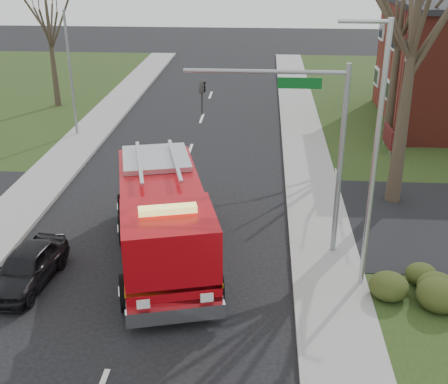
{
  "coord_description": "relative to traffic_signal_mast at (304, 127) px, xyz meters",
  "views": [
    {
      "loc": [
        3.86,
        -16.27,
        10.22
      ],
      "look_at": [
        2.55,
        2.15,
        2.0
      ],
      "focal_mm": 45.0,
      "sensor_mm": 36.0,
      "label": 1
    }
  ],
  "objects": [
    {
      "name": "ground",
      "position": [
        -5.21,
        -1.5,
        -4.71
      ],
      "size": [
        120.0,
        120.0,
        0.0
      ],
      "primitive_type": "plane",
      "color": "black",
      "rests_on": "ground"
    },
    {
      "name": "parked_car_maroon",
      "position": [
        -8.82,
        -2.68,
        -4.07
      ],
      "size": [
        1.89,
        3.87,
        1.27
      ],
      "primitive_type": "imported",
      "rotation": [
        0.0,
        0.0,
        -0.11
      ],
      "color": "black",
      "rests_on": "ground"
    },
    {
      "name": "bare_tree_far",
      "position": [
        5.79,
        13.5,
        1.78
      ],
      "size": [
        5.25,
        5.25,
        10.5
      ],
      "color": "#34291F",
      "rests_on": "ground"
    },
    {
      "name": "traffic_signal_mast",
      "position": [
        0.0,
        0.0,
        0.0
      ],
      "size": [
        5.29,
        0.18,
        6.8
      ],
      "color": "gray",
      "rests_on": "ground"
    },
    {
      "name": "health_center_sign",
      "position": [
        5.29,
        11.0,
        -3.83
      ],
      "size": [
        0.12,
        2.0,
        1.4
      ],
      "color": "#4A1114",
      "rests_on": "ground"
    },
    {
      "name": "fire_engine",
      "position": [
        -4.64,
        -0.9,
        -3.21
      ],
      "size": [
        4.78,
        8.62,
        3.3
      ],
      "rotation": [
        0.0,
        0.0,
        0.25
      ],
      "color": "#A6070E",
      "rests_on": "ground"
    },
    {
      "name": "sidewalk_right",
      "position": [
        0.99,
        -1.5,
        -4.63
      ],
      "size": [
        2.4,
        80.0,
        0.15
      ],
      "primitive_type": "cube",
      "color": "gray",
      "rests_on": "ground"
    },
    {
      "name": "utility_pole_far",
      "position": [
        -12.01,
        12.5,
        -1.21
      ],
      "size": [
        0.14,
        0.14,
        7.0
      ],
      "primitive_type": "cylinder",
      "color": "gray",
      "rests_on": "ground"
    },
    {
      "name": "streetlight_pole",
      "position": [
        1.93,
        -2.0,
        -0.16
      ],
      "size": [
        1.48,
        0.16,
        8.4
      ],
      "color": "#B7BABF",
      "rests_on": "ground"
    },
    {
      "name": "bare_tree_near",
      "position": [
        4.29,
        4.5,
        2.71
      ],
      "size": [
        6.0,
        6.0,
        12.0
      ],
      "color": "#34291F",
      "rests_on": "ground"
    },
    {
      "name": "hedge_corner",
      "position": [
        3.79,
        -2.5,
        -4.13
      ],
      "size": [
        2.8,
        2.0,
        0.9
      ],
      "primitive_type": "ellipsoid",
      "color": "#273312",
      "rests_on": "lawn_right"
    },
    {
      "name": "bare_tree_left",
      "position": [
        -15.21,
        18.5,
        0.86
      ],
      "size": [
        4.5,
        4.5,
        9.0
      ],
      "color": "#34291F",
      "rests_on": "ground"
    }
  ]
}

